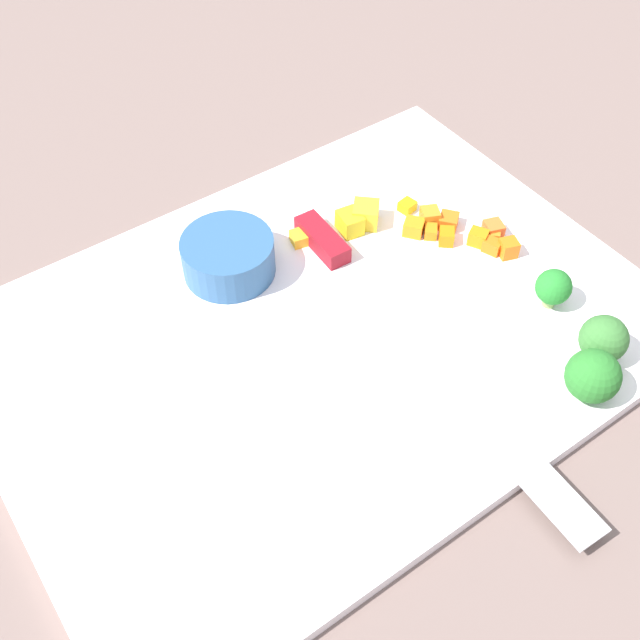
% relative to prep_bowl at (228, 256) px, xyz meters
% --- Properties ---
extents(ground_plane, '(4.00, 4.00, 0.00)m').
position_rel_prep_bowl_xyz_m(ground_plane, '(0.03, -0.10, -0.03)').
color(ground_plane, '#715E57').
extents(cutting_board, '(0.53, 0.39, 0.01)m').
position_rel_prep_bowl_xyz_m(cutting_board, '(0.03, -0.10, -0.02)').
color(cutting_board, white).
rests_on(cutting_board, ground_plane).
extents(prep_bowl, '(0.08, 0.08, 0.03)m').
position_rel_prep_bowl_xyz_m(prep_bowl, '(0.00, 0.00, 0.00)').
color(prep_bowl, '#2E5886').
rests_on(prep_bowl, cutting_board).
extents(chef_knife, '(0.04, 0.36, 0.02)m').
position_rel_prep_bowl_xyz_m(chef_knife, '(0.08, -0.12, -0.01)').
color(chef_knife, silver).
rests_on(chef_knife, cutting_board).
extents(carrot_dice_0, '(0.02, 0.02, 0.01)m').
position_rel_prep_bowl_xyz_m(carrot_dice_0, '(0.21, -0.09, -0.01)').
color(carrot_dice_0, orange).
rests_on(carrot_dice_0, cutting_board).
extents(carrot_dice_1, '(0.02, 0.02, 0.01)m').
position_rel_prep_bowl_xyz_m(carrot_dice_1, '(0.16, -0.05, -0.01)').
color(carrot_dice_1, orange).
rests_on(carrot_dice_1, cutting_board).
extents(carrot_dice_2, '(0.02, 0.02, 0.01)m').
position_rel_prep_bowl_xyz_m(carrot_dice_2, '(0.17, -0.08, -0.01)').
color(carrot_dice_2, orange).
rests_on(carrot_dice_2, cutting_board).
extents(carrot_dice_3, '(0.01, 0.01, 0.01)m').
position_rel_prep_bowl_xyz_m(carrot_dice_3, '(0.21, -0.10, -0.01)').
color(carrot_dice_3, orange).
rests_on(carrot_dice_3, cutting_board).
extents(carrot_dice_4, '(0.02, 0.02, 0.02)m').
position_rel_prep_bowl_xyz_m(carrot_dice_4, '(0.21, -0.12, -0.01)').
color(carrot_dice_4, orange).
rests_on(carrot_dice_4, cutting_board).
extents(carrot_dice_5, '(0.02, 0.02, 0.01)m').
position_rel_prep_bowl_xyz_m(carrot_dice_5, '(0.20, -0.11, -0.01)').
color(carrot_dice_5, orange).
rests_on(carrot_dice_5, cutting_board).
extents(carrot_dice_6, '(0.02, 0.02, 0.01)m').
position_rel_prep_bowl_xyz_m(carrot_dice_6, '(0.20, -0.09, -0.01)').
color(carrot_dice_6, orange).
rests_on(carrot_dice_6, cutting_board).
extents(carrot_dice_7, '(0.02, 0.02, 0.01)m').
position_rel_prep_bowl_xyz_m(carrot_dice_7, '(0.19, -0.07, -0.01)').
color(carrot_dice_7, orange).
rests_on(carrot_dice_7, cutting_board).
extents(carrot_dice_8, '(0.02, 0.02, 0.02)m').
position_rel_prep_bowl_xyz_m(carrot_dice_8, '(0.18, -0.05, -0.01)').
color(carrot_dice_8, orange).
rests_on(carrot_dice_8, cutting_board).
extents(carrot_dice_9, '(0.02, 0.02, 0.01)m').
position_rel_prep_bowl_xyz_m(carrot_dice_9, '(0.17, -0.07, -0.01)').
color(carrot_dice_9, orange).
rests_on(carrot_dice_9, cutting_board).
extents(pepper_dice_0, '(0.02, 0.03, 0.02)m').
position_rel_prep_bowl_xyz_m(pepper_dice_0, '(0.11, -0.02, -0.01)').
color(pepper_dice_0, yellow).
rests_on(pepper_dice_0, cutting_board).
extents(pepper_dice_1, '(0.02, 0.02, 0.01)m').
position_rel_prep_bowl_xyz_m(pepper_dice_1, '(0.17, -0.03, -0.01)').
color(pepper_dice_1, yellow).
rests_on(pepper_dice_1, cutting_board).
extents(pepper_dice_2, '(0.03, 0.03, 0.02)m').
position_rel_prep_bowl_xyz_m(pepper_dice_2, '(0.13, -0.02, -0.01)').
color(pepper_dice_2, yellow).
rests_on(pepper_dice_2, cutting_board).
extents(pepper_dice_3, '(0.02, 0.02, 0.01)m').
position_rel_prep_bowl_xyz_m(pepper_dice_3, '(0.07, -0.01, -0.01)').
color(pepper_dice_3, yellow).
rests_on(pepper_dice_3, cutting_board).
extents(broccoli_floret_0, '(0.04, 0.04, 0.04)m').
position_rel_prep_bowl_xyz_m(broccoli_floret_0, '(0.18, -0.25, 0.00)').
color(broccoli_floret_0, '#82AB58').
rests_on(broccoli_floret_0, cutting_board).
extents(broccoli_floret_1, '(0.03, 0.03, 0.04)m').
position_rel_prep_bowl_xyz_m(broccoli_floret_1, '(0.19, -0.18, 0.00)').
color(broccoli_floret_1, '#8DAF5F').
rests_on(broccoli_floret_1, cutting_board).
extents(broccoli_floret_2, '(0.04, 0.04, 0.04)m').
position_rel_prep_bowl_xyz_m(broccoli_floret_2, '(0.15, -0.26, 0.00)').
color(broccoli_floret_2, '#82AF55').
rests_on(broccoli_floret_2, cutting_board).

